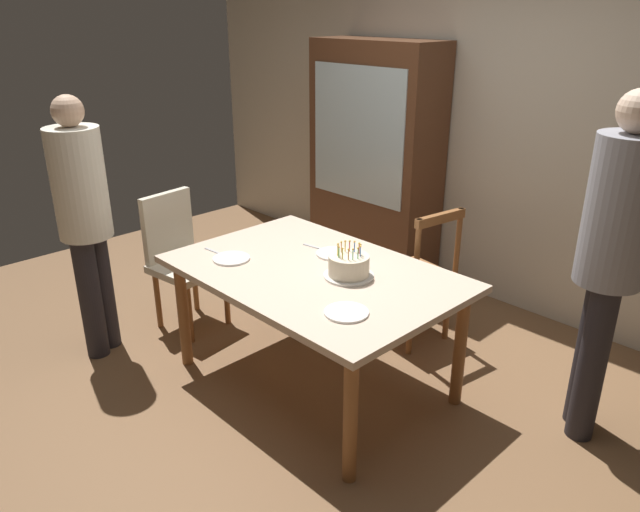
# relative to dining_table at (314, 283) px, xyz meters

# --- Properties ---
(ground) EXTENTS (6.40, 6.40, 0.00)m
(ground) POSITION_rel_dining_table_xyz_m (0.00, 0.00, -0.67)
(ground) COLOR brown
(back_wall) EXTENTS (6.40, 0.10, 2.60)m
(back_wall) POSITION_rel_dining_table_xyz_m (0.00, 1.85, 0.63)
(back_wall) COLOR beige
(back_wall) RESTS_ON ground
(dining_table) EXTENTS (1.63, 1.09, 0.75)m
(dining_table) POSITION_rel_dining_table_xyz_m (0.00, 0.00, 0.00)
(dining_table) COLOR beige
(dining_table) RESTS_ON ground
(birthday_cake) EXTENTS (0.28, 0.28, 0.19)m
(birthday_cake) POSITION_rel_dining_table_xyz_m (0.20, 0.08, 0.14)
(birthday_cake) COLOR silver
(birthday_cake) RESTS_ON dining_table
(plate_near_celebrant) EXTENTS (0.22, 0.22, 0.01)m
(plate_near_celebrant) POSITION_rel_dining_table_xyz_m (-0.45, -0.25, 0.09)
(plate_near_celebrant) COLOR white
(plate_near_celebrant) RESTS_ON dining_table
(plate_far_side) EXTENTS (0.22, 0.22, 0.01)m
(plate_far_side) POSITION_rel_dining_table_xyz_m (-0.08, 0.25, 0.09)
(plate_far_side) COLOR white
(plate_far_side) RESTS_ON dining_table
(plate_near_guest) EXTENTS (0.22, 0.22, 0.01)m
(plate_near_guest) POSITION_rel_dining_table_xyz_m (0.49, -0.25, 0.09)
(plate_near_guest) COLOR white
(plate_near_guest) RESTS_ON dining_table
(fork_near_celebrant) EXTENTS (0.18, 0.03, 0.01)m
(fork_near_celebrant) POSITION_rel_dining_table_xyz_m (-0.61, -0.25, 0.08)
(fork_near_celebrant) COLOR silver
(fork_near_celebrant) RESTS_ON dining_table
(fork_far_side) EXTENTS (0.18, 0.05, 0.01)m
(fork_far_side) POSITION_rel_dining_table_xyz_m (-0.24, 0.24, 0.08)
(fork_far_side) COLOR silver
(fork_far_side) RESTS_ON dining_table
(chair_spindle_back) EXTENTS (0.50, 0.50, 0.95)m
(chair_spindle_back) POSITION_rel_dining_table_xyz_m (0.09, 0.86, -0.21)
(chair_spindle_back) COLOR brown
(chair_spindle_back) RESTS_ON ground
(chair_upholstered) EXTENTS (0.50, 0.49, 0.95)m
(chair_upholstered) POSITION_rel_dining_table_xyz_m (-1.21, -0.15, -0.13)
(chair_upholstered) COLOR beige
(chair_upholstered) RESTS_ON ground
(person_celebrant) EXTENTS (0.32, 0.32, 1.67)m
(person_celebrant) POSITION_rel_dining_table_xyz_m (-1.25, -0.75, 0.29)
(person_celebrant) COLOR #262328
(person_celebrant) RESTS_ON ground
(person_guest) EXTENTS (0.32, 0.32, 1.80)m
(person_guest) POSITION_rel_dining_table_xyz_m (1.31, 0.74, 0.37)
(person_guest) COLOR #262328
(person_guest) RESTS_ON ground
(china_cabinet) EXTENTS (1.10, 0.45, 1.90)m
(china_cabinet) POSITION_rel_dining_table_xyz_m (-0.92, 1.56, 0.29)
(china_cabinet) COLOR #56331E
(china_cabinet) RESTS_ON ground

